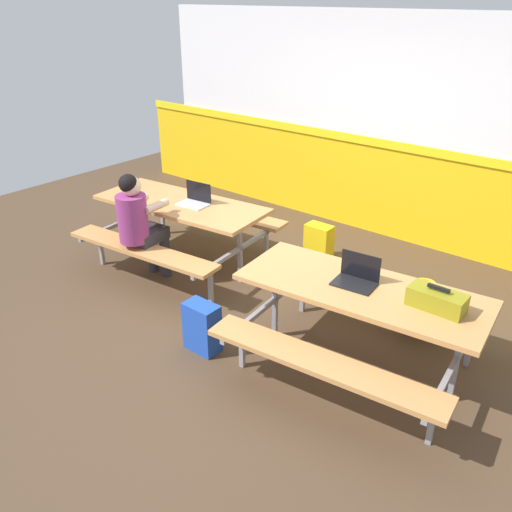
# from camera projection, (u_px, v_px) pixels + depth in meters

# --- Properties ---
(ground_plane) EXTENTS (10.00, 10.00, 0.02)m
(ground_plane) POSITION_uv_depth(u_px,v_px,m) (254.00, 309.00, 5.23)
(ground_plane) COLOR #4C3826
(accent_backdrop) EXTENTS (8.00, 0.14, 2.60)m
(accent_backdrop) POSITION_uv_depth(u_px,v_px,m) (385.00, 134.00, 6.37)
(accent_backdrop) COLOR yellow
(accent_backdrop) RESTS_ON ground
(picnic_table_left) EXTENTS (1.97, 1.74, 0.74)m
(picnic_table_left) POSITION_uv_depth(u_px,v_px,m) (181.00, 216.00, 5.82)
(picnic_table_left) COLOR tan
(picnic_table_left) RESTS_ON ground
(picnic_table_right) EXTENTS (1.97, 1.74, 0.74)m
(picnic_table_right) POSITION_uv_depth(u_px,v_px,m) (360.00, 306.00, 4.17)
(picnic_table_right) COLOR tan
(picnic_table_right) RESTS_ON ground
(student_nearer) EXTENTS (0.39, 0.54, 1.21)m
(student_nearer) POSITION_uv_depth(u_px,v_px,m) (139.00, 220.00, 5.38)
(student_nearer) COLOR #2D2D38
(student_nearer) RESTS_ON ground
(laptop_silver) EXTENTS (0.34, 0.25, 0.22)m
(laptop_silver) POSITION_uv_depth(u_px,v_px,m) (195.00, 200.00, 5.67)
(laptop_silver) COLOR silver
(laptop_silver) RESTS_ON picnic_table_left
(laptop_dark) EXTENTS (0.34, 0.25, 0.22)m
(laptop_dark) POSITION_uv_depth(u_px,v_px,m) (356.00, 278.00, 4.13)
(laptop_dark) COLOR black
(laptop_dark) RESTS_ON picnic_table_right
(toolbox_grey) EXTENTS (0.40, 0.18, 0.18)m
(toolbox_grey) POSITION_uv_depth(u_px,v_px,m) (437.00, 300.00, 3.79)
(toolbox_grey) COLOR olive
(toolbox_grey) RESTS_ON picnic_table_right
(backpack_dark) EXTENTS (0.30, 0.22, 0.44)m
(backpack_dark) POSITION_uv_depth(u_px,v_px,m) (319.00, 244.00, 6.05)
(backpack_dark) COLOR yellow
(backpack_dark) RESTS_ON ground
(tote_bag_bright) EXTENTS (0.34, 0.21, 0.43)m
(tote_bag_bright) POSITION_uv_depth(u_px,v_px,m) (421.00, 306.00, 4.89)
(tote_bag_bright) COLOR yellow
(tote_bag_bright) RESTS_ON ground
(satchel_spare) EXTENTS (0.30, 0.22, 0.44)m
(satchel_spare) POSITION_uv_depth(u_px,v_px,m) (203.00, 327.00, 4.54)
(satchel_spare) COLOR #1E47B2
(satchel_spare) RESTS_ON ground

